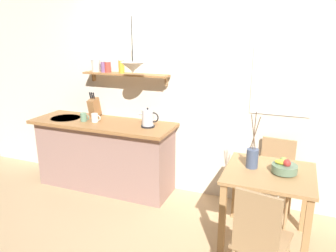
% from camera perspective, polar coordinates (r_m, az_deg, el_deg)
% --- Properties ---
extents(ground_plane, '(14.00, 14.00, 0.00)m').
position_cam_1_polar(ground_plane, '(3.81, 0.02, -15.00)').
color(ground_plane, tan).
extents(back_wall, '(6.80, 0.11, 2.70)m').
position_cam_1_polar(back_wall, '(3.86, 6.44, 6.81)').
color(back_wall, silver).
rests_on(back_wall, ground_plane).
extents(kitchen_counter, '(1.83, 0.63, 0.90)m').
position_cam_1_polar(kitchen_counter, '(4.29, -10.96, -4.87)').
color(kitchen_counter, gray).
rests_on(kitchen_counter, ground_plane).
extents(wall_shelf, '(1.12, 0.20, 0.29)m').
position_cam_1_polar(wall_shelf, '(4.11, -9.07, 9.54)').
color(wall_shelf, '#9E6B3D').
extents(dining_table, '(0.80, 0.76, 0.74)m').
position_cam_1_polar(dining_table, '(3.22, 17.15, -9.79)').
color(dining_table, tan).
rests_on(dining_table, ground_plane).
extents(dining_chair_near, '(0.45, 0.48, 0.92)m').
position_cam_1_polar(dining_chair_near, '(2.66, 15.67, -18.31)').
color(dining_chair_near, tan).
rests_on(dining_chair_near, ground_plane).
extents(dining_chair_far, '(0.44, 0.43, 0.86)m').
position_cam_1_polar(dining_chair_far, '(3.75, 18.18, -8.00)').
color(dining_chair_far, tan).
rests_on(dining_chair_far, ground_plane).
extents(fruit_bowl, '(0.23, 0.23, 0.14)m').
position_cam_1_polar(fruit_bowl, '(3.15, 19.67, -6.80)').
color(fruit_bowl, slate).
rests_on(fruit_bowl, dining_table).
extents(twig_vase, '(0.11, 0.11, 0.54)m').
position_cam_1_polar(twig_vase, '(3.18, 14.51, -5.37)').
color(twig_vase, '#475675').
rests_on(twig_vase, dining_table).
extents(electric_kettle, '(0.25, 0.16, 0.23)m').
position_cam_1_polar(electric_kettle, '(3.81, -3.52, 1.34)').
color(electric_kettle, black).
rests_on(electric_kettle, kitchen_counter).
extents(knife_block, '(0.09, 0.20, 0.34)m').
position_cam_1_polar(knife_block, '(4.33, -12.76, 3.23)').
color(knife_block, '#9E6B3D').
rests_on(knife_block, kitchen_counter).
extents(coffee_mug_by_sink, '(0.12, 0.08, 0.11)m').
position_cam_1_polar(coffee_mug_by_sink, '(4.19, -14.51, 1.52)').
color(coffee_mug_by_sink, slate).
rests_on(coffee_mug_by_sink, kitchen_counter).
extents(coffee_mug_spare, '(0.13, 0.08, 0.11)m').
position_cam_1_polar(coffee_mug_spare, '(4.13, -12.64, 1.43)').
color(coffee_mug_spare, white).
rests_on(coffee_mug_spare, kitchen_counter).
extents(pendant_lamp, '(0.27, 0.27, 0.59)m').
position_cam_1_polar(pendant_lamp, '(3.66, -6.17, 10.26)').
color(pendant_lamp, black).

